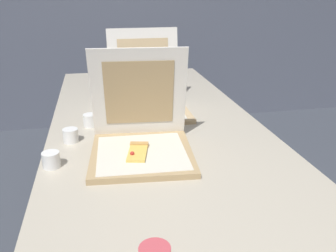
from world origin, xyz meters
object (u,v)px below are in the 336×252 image
at_px(pizza_box_middle, 149,100).
at_px(cup_white_near_left, 51,160).
at_px(table, 157,133).
at_px(cup_white_near_center, 71,135).
at_px(cup_white_far, 100,98).
at_px(pizza_box_front, 141,140).
at_px(cup_white_mid, 90,120).

distance_m(pizza_box_middle, cup_white_near_left, 0.71).
height_order(pizza_box_middle, cup_white_near_left, pizza_box_middle).
height_order(table, cup_white_near_center, cup_white_near_center).
bearing_deg(cup_white_far, cup_white_near_center, -104.71).
relative_size(pizza_box_front, cup_white_near_center, 6.62).
bearing_deg(cup_white_far, pizza_box_middle, -36.46).
bearing_deg(cup_white_far, table, -57.47).
distance_m(cup_white_far, cup_white_near_center, 0.53).
relative_size(table, cup_white_near_center, 36.52).
distance_m(pizza_box_middle, cup_white_near_center, 0.51).
relative_size(pizza_box_front, cup_white_mid, 6.62).
distance_m(cup_white_near_left, cup_white_mid, 0.41).
bearing_deg(cup_white_near_center, pizza_box_middle, 41.25).
bearing_deg(table, cup_white_mid, 171.39).
bearing_deg(cup_white_near_center, table, 17.49).
xyz_separation_m(table, cup_white_near_left, (-0.45, -0.34, 0.07)).
relative_size(cup_white_near_left, cup_white_near_center, 1.00).
bearing_deg(table, cup_white_near_center, -162.51).
height_order(cup_white_far, cup_white_mid, same).
height_order(pizza_box_front, cup_white_near_center, pizza_box_front).
bearing_deg(cup_white_near_center, cup_white_mid, 64.65).
bearing_deg(cup_white_mid, cup_white_near_left, -109.64).
relative_size(cup_white_far, cup_white_near_center, 1.00).
bearing_deg(cup_white_near_left, pizza_box_middle, 51.44).
distance_m(table, pizza_box_front, 0.33).
xyz_separation_m(table, cup_white_mid, (-0.31, 0.05, 0.07)).
bearing_deg(table, cup_white_near_left, -142.74).
height_order(cup_white_near_center, cup_white_mid, same).
relative_size(table, cup_white_far, 36.52).
bearing_deg(pizza_box_middle, cup_white_mid, -151.15).
height_order(table, cup_white_near_left, cup_white_near_left).
height_order(table, pizza_box_front, pizza_box_front).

